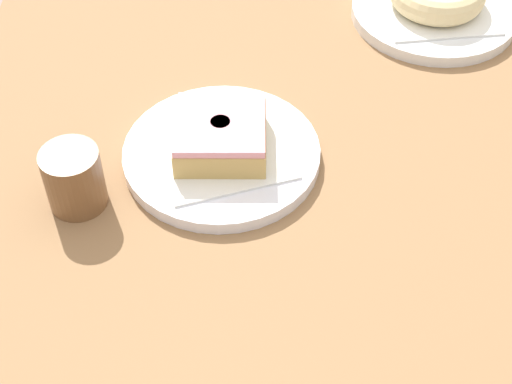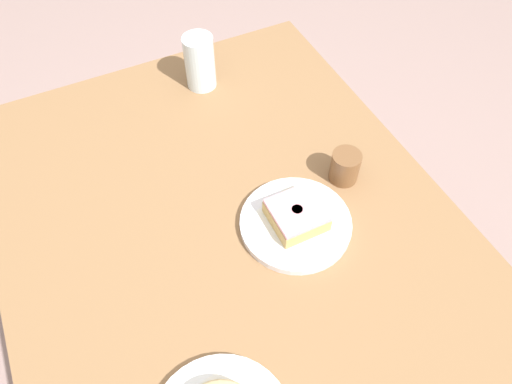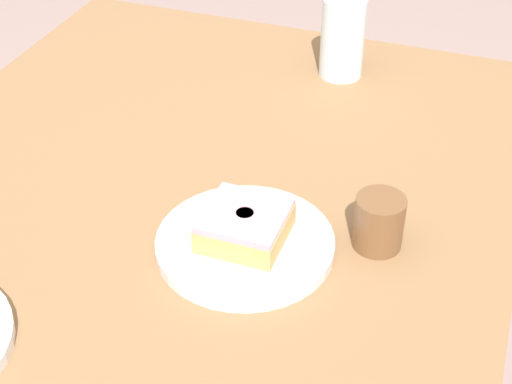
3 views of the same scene
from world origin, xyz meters
The scene contains 7 objects.
table centered at (0.00, 0.00, 0.63)m, with size 0.98×0.82×0.73m.
plate_glazed_square centered at (-0.09, -0.11, 0.74)m, with size 0.21×0.21×0.01m, color white.
napkin_glazed_square centered at (-0.09, -0.11, 0.75)m, with size 0.13×0.13×0.00m, color white.
donut_glazed_square centered at (-0.09, -0.11, 0.77)m, with size 0.09×0.09×0.04m.
plate_sugar_ring centered at (-0.35, 0.15, 0.74)m, with size 0.21×0.21×0.01m, color white.
napkin_sugar_ring centered at (-0.35, 0.15, 0.75)m, with size 0.14×0.14×0.00m, color white.
sugar_jar centered at (-0.03, -0.25, 0.76)m, with size 0.06×0.06×0.07m, color brown.
Camera 1 is at (0.48, -0.07, 1.30)m, focal length 53.43 mm.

